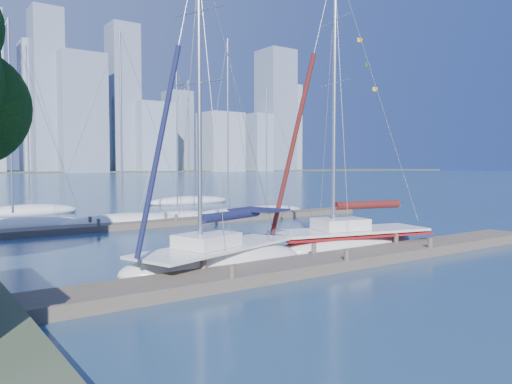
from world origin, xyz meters
TOP-DOWN VIEW (x-y plane):
  - ground at (0.00, 0.00)m, footprint 700.00×700.00m
  - near_dock at (0.00, 0.00)m, footprint 26.00×2.00m
  - far_dock at (2.00, 16.00)m, footprint 30.00×1.80m
  - sailboat_navy at (-3.76, 2.13)m, footprint 8.01×4.83m
  - sailboat_maroon at (3.59, 2.40)m, footprint 8.34×4.21m
  - bg_boat_0 at (-8.03, 18.40)m, footprint 9.48×5.73m
  - bg_boat_1 at (-1.68, 17.58)m, footprint 8.63×3.79m
  - bg_boat_2 at (2.80, 18.63)m, footprint 5.69×2.30m
  - bg_boat_3 at (6.29, 17.35)m, footprint 6.66×4.48m
  - bg_boat_4 at (10.82, 18.71)m, footprint 7.38×4.31m
  - bg_boat_6 at (-5.10, 28.96)m, footprint 7.66×3.77m
  - bg_boat_7 at (10.66, 31.91)m, footprint 9.21×3.54m

SIDE VIEW (x-z plane):
  - ground at x=0.00m, z-range 0.00..0.00m
  - far_dock at x=2.00m, z-range 0.00..0.36m
  - near_dock at x=0.00m, z-range 0.00..0.40m
  - bg_boat_4 at x=10.82m, z-range -5.02..5.45m
  - bg_boat_2 at x=2.80m, z-range -5.34..5.81m
  - bg_boat_7 at x=10.66m, z-range -6.21..6.74m
  - bg_boat_1 at x=-1.68m, z-range -6.16..6.69m
  - bg_boat_0 at x=-8.03m, z-range -6.14..6.68m
  - bg_boat_3 at x=6.29m, z-range -6.46..7.01m
  - bg_boat_6 at x=-5.10m, z-range -6.59..7.17m
  - sailboat_navy at x=-3.76m, z-range -5.09..7.09m
  - sailboat_maroon at x=3.59m, z-range -5.69..7.90m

